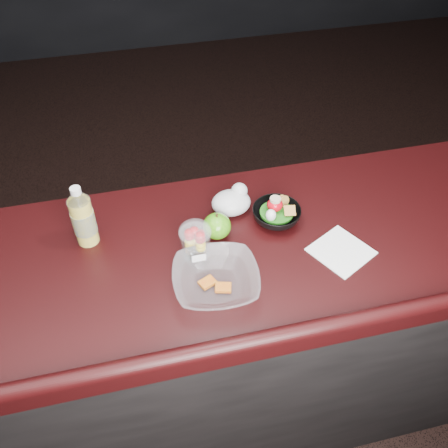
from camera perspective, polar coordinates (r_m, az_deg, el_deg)
The scene contains 9 objects.
room_shell at distance 0.80m, azimuth -4.34°, elevation 20.51°, with size 8.00×8.00×8.00m.
counter at distance 1.94m, azimuth -3.85°, elevation -13.76°, with size 4.06×0.71×1.02m.
lemonade_bottle at distance 1.57m, azimuth -15.77°, elevation 0.48°, with size 0.07×0.07×0.21m.
fruit_cup at distance 1.47m, azimuth -3.27°, elevation -1.98°, with size 0.10×0.10×0.14m.
green_apple at distance 1.56m, azimuth -0.82°, elevation -0.25°, with size 0.09×0.09×0.09m.
plastic_bag at distance 1.64m, azimuth 0.95°, elevation 2.62°, with size 0.13×0.11×0.10m.
snack_bowl at distance 1.62m, azimuth 5.98°, elevation 1.18°, with size 0.17×0.17×0.09m.
takeout_bowl at distance 1.42m, azimuth -0.93°, elevation -6.46°, with size 0.27×0.27×0.06m.
paper_napkin at distance 1.58m, azimuth 13.24°, elevation -3.05°, with size 0.16×0.16×0.00m, color white.
Camera 1 is at (-0.11, -0.73, 2.15)m, focal length 40.00 mm.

